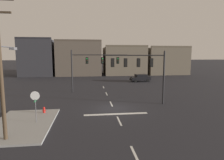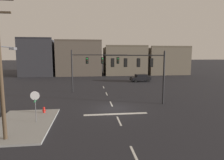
% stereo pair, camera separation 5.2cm
% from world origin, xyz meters
% --- Properties ---
extents(ground_plane, '(400.00, 400.00, 0.00)m').
position_xyz_m(ground_plane, '(0.00, 0.00, 0.00)').
color(ground_plane, '#232328').
extents(sidewalk_near_corner, '(5.00, 8.00, 0.15)m').
position_xyz_m(sidewalk_near_corner, '(-8.30, -4.00, 0.07)').
color(sidewalk_near_corner, gray).
rests_on(sidewalk_near_corner, ground).
extents(stop_bar_paint, '(6.40, 0.50, 0.01)m').
position_xyz_m(stop_bar_paint, '(0.00, -2.00, 0.00)').
color(stop_bar_paint, silver).
rests_on(stop_bar_paint, ground).
extents(lane_centreline, '(0.16, 26.40, 0.01)m').
position_xyz_m(lane_centreline, '(0.00, 2.00, 0.00)').
color(lane_centreline, silver).
rests_on(lane_centreline, ground).
extents(signal_mast_near_side, '(7.07, 0.97, 6.38)m').
position_xyz_m(signal_mast_near_side, '(3.72, 1.57, 4.49)').
color(signal_mast_near_side, black).
rests_on(signal_mast_near_side, ground).
extents(signal_mast_far_side, '(8.64, 1.27, 6.65)m').
position_xyz_m(signal_mast_far_side, '(-2.40, 9.61, 4.52)').
color(signal_mast_far_side, black).
rests_on(signal_mast_far_side, ground).
extents(stop_sign, '(0.76, 0.64, 2.83)m').
position_xyz_m(stop_sign, '(-7.19, -3.78, 2.14)').
color(stop_sign, '#56565B').
rests_on(stop_sign, ground).
extents(car_lot_nearside, '(4.62, 2.40, 1.61)m').
position_xyz_m(car_lot_nearside, '(8.70, 20.39, 0.86)').
color(car_lot_nearside, black).
rests_on(car_lot_nearside, ground).
extents(utility_pole, '(2.20, 2.83, 9.95)m').
position_xyz_m(utility_pole, '(-8.38, -6.86, 5.39)').
color(utility_pole, '#423323').
rests_on(utility_pole, ground).
extents(fire_hydrant, '(0.40, 0.30, 0.75)m').
position_xyz_m(fire_hydrant, '(-7.12, -1.17, 0.33)').
color(fire_hydrant, red).
rests_on(fire_hydrant, ground).
extents(building_row, '(48.05, 12.55, 10.41)m').
position_xyz_m(building_row, '(0.92, 37.15, 4.44)').
color(building_row, '#2D2D33').
rests_on(building_row, ground).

